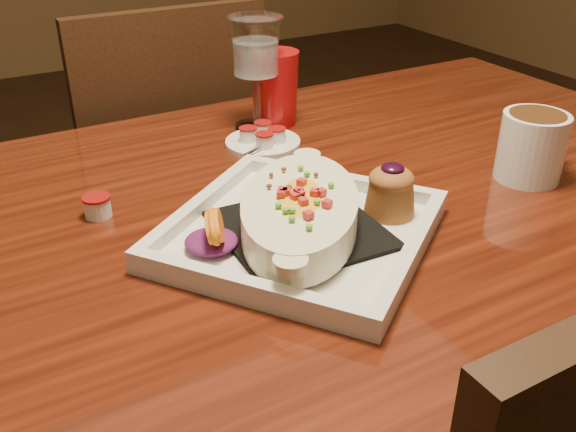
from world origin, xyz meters
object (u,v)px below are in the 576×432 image
chair_far (165,185)px  goblet (256,53)px  plate (305,217)px  coffee_mug (533,143)px  table (304,261)px  saucer (263,140)px  red_tumbler (277,88)px

chair_far → goblet: size_ratio=4.70×
plate → coffee_mug: coffee_mug is taller
table → chair_far: size_ratio=1.61×
table → goblet: 0.38m
chair_far → saucer: (0.05, -0.42, 0.25)m
coffee_mug → red_tumbler: (-0.22, 0.39, 0.01)m
chair_far → red_tumbler: chair_far is taller
goblet → table: bearing=-104.4°
table → coffee_mug: 0.38m
chair_far → saucer: 0.49m
table → saucer: saucer is taller
table → plate: 0.16m
chair_far → saucer: size_ratio=7.31×
goblet → coffee_mug: bearing=-55.1°
red_tumbler → table: bearing=-111.8°
table → plate: (-0.05, -0.08, 0.13)m
red_tumbler → saucer: bearing=-131.6°
table → chair_far: 0.65m
plate → goblet: 0.40m
chair_far → coffee_mug: chair_far is taller
red_tumbler → coffee_mug: bearing=-60.3°
coffee_mug → saucer: (-0.29, 0.31, -0.04)m
table → chair_far: chair_far is taller
coffee_mug → goblet: (-0.27, 0.38, 0.08)m
goblet → red_tumbler: (0.04, 0.01, -0.07)m
table → goblet: size_ratio=7.58×
chair_far → red_tumbler: 0.47m
goblet → saucer: size_ratio=1.56×
table → saucer: 0.24m
saucer → red_tumbler: (0.07, 0.08, 0.06)m
table → red_tumbler: bearing=68.2°
chair_far → table: bearing=90.0°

